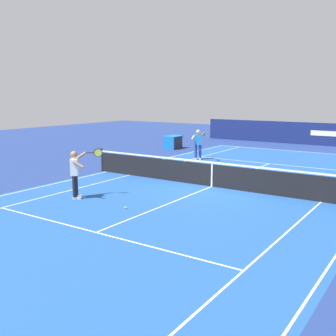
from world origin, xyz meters
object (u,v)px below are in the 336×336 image
tennis_net (212,174)px  tennis_ball (126,207)px  tennis_player_near (76,172)px  equipment_cart_tarped (173,142)px  tennis_player_far (198,143)px

tennis_net → tennis_ball: tennis_net is taller
tennis_player_near → equipment_cart_tarped: bearing=-161.0°
tennis_ball → tennis_player_near: bearing=-91.1°
tennis_net → equipment_cart_tarped: size_ratio=9.36×
tennis_player_near → tennis_player_far: bearing=-175.8°
tennis_player_near → tennis_ball: size_ratio=25.71×
tennis_player_near → tennis_player_far: 9.71m
tennis_player_near → equipment_cart_tarped: size_ratio=1.36×
tennis_player_far → tennis_ball: 10.20m
tennis_player_near → equipment_cart_tarped: 13.58m
tennis_player_near → tennis_ball: bearing=88.9°
tennis_net → tennis_player_far: (-5.48, -3.75, 0.44)m
equipment_cart_tarped → tennis_player_near: bearing=19.0°
tennis_ball → tennis_player_far: bearing=-163.1°
tennis_net → tennis_player_near: size_ratio=6.89×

